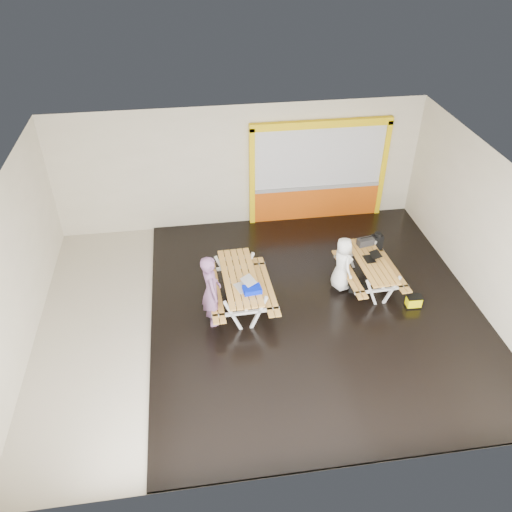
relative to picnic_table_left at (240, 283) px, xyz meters
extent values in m
cube|color=beige|center=(0.45, -0.37, -0.66)|extent=(10.00, 8.00, 0.01)
cube|color=white|center=(0.45, -0.37, 2.85)|extent=(10.00, 8.00, 0.01)
cube|color=beige|center=(0.45, 3.64, 1.09)|extent=(10.00, 0.01, 3.50)
cube|color=beige|center=(0.45, -4.37, 1.09)|extent=(10.00, 0.01, 3.50)
cube|color=beige|center=(-4.56, -0.37, 1.09)|extent=(0.01, 8.00, 3.50)
cube|color=beige|center=(5.45, -0.37, 1.09)|extent=(0.01, 8.00, 3.50)
cube|color=black|center=(1.70, -0.37, -0.63)|extent=(7.50, 7.98, 0.05)
cube|color=#D2520D|center=(2.65, 3.56, -0.16)|extent=(3.60, 0.12, 1.00)
cube|color=gray|center=(2.65, 3.56, 0.37)|extent=(3.60, 0.14, 0.10)
cube|color=silver|center=(2.65, 3.57, 1.28)|extent=(3.60, 0.08, 1.72)
cube|color=yellow|center=(0.78, 3.55, 0.79)|extent=(0.14, 0.16, 2.90)
cube|color=yellow|center=(4.52, 3.55, 0.79)|extent=(0.14, 0.16, 2.90)
cube|color=yellow|center=(2.65, 3.55, 2.24)|extent=(3.88, 0.16, 0.20)
cube|color=gold|center=(-0.31, -0.01, 0.18)|extent=(0.21, 2.16, 0.04)
cube|color=gold|center=(-0.15, -0.01, 0.18)|extent=(0.21, 2.16, 0.04)
cube|color=gold|center=(0.00, 0.00, 0.18)|extent=(0.21, 2.16, 0.04)
cube|color=gold|center=(0.15, 0.01, 0.18)|extent=(0.21, 2.16, 0.04)
cube|color=gold|center=(0.31, 0.01, 0.18)|extent=(0.21, 2.16, 0.04)
cube|color=white|center=(-0.25, -0.83, -0.20)|extent=(0.40, 0.08, 0.87)
cube|color=white|center=(0.31, -0.81, -0.20)|extent=(0.40, 0.08, 0.87)
cube|color=white|center=(0.03, -0.82, -0.15)|extent=(1.48, 0.12, 0.06)
cube|color=white|center=(0.03, -0.82, 0.13)|extent=(0.73, 0.09, 0.06)
cube|color=white|center=(-0.31, 0.81, -0.20)|extent=(0.40, 0.08, 0.87)
cube|color=white|center=(0.25, 0.83, -0.20)|extent=(0.40, 0.08, 0.87)
cube|color=white|center=(-0.03, 0.82, -0.15)|extent=(1.48, 0.12, 0.06)
cube|color=white|center=(-0.03, 0.82, 0.13)|extent=(0.73, 0.09, 0.06)
cube|color=white|center=(0.00, 0.00, -0.04)|extent=(0.13, 1.77, 0.06)
cube|color=gold|center=(-0.67, -0.02, -0.14)|extent=(0.20, 2.16, 0.04)
cube|color=gold|center=(-0.52, -0.02, -0.14)|extent=(0.20, 2.16, 0.04)
cube|color=gold|center=(0.52, 0.02, -0.14)|extent=(0.20, 2.16, 0.04)
cube|color=gold|center=(0.67, 0.02, -0.14)|extent=(0.20, 2.16, 0.04)
cube|color=gold|center=(2.91, 0.26, 0.09)|extent=(0.22, 1.92, 0.04)
cube|color=gold|center=(3.05, 0.27, 0.09)|extent=(0.22, 1.92, 0.04)
cube|color=gold|center=(3.18, 0.28, 0.09)|extent=(0.22, 1.92, 0.04)
cube|color=gold|center=(3.32, 0.28, 0.09)|extent=(0.22, 1.92, 0.04)
cube|color=gold|center=(3.45, 0.29, 0.09)|extent=(0.22, 1.92, 0.04)
cube|color=white|center=(2.97, -0.47, -0.25)|extent=(0.36, 0.08, 0.77)
cube|color=white|center=(3.47, -0.44, -0.25)|extent=(0.36, 0.08, 0.77)
cube|color=white|center=(3.22, -0.45, -0.20)|extent=(1.32, 0.13, 0.06)
cube|color=white|center=(3.22, -0.45, 0.05)|extent=(0.65, 0.09, 0.06)
cube|color=white|center=(2.89, 0.99, -0.25)|extent=(0.36, 0.08, 0.77)
cube|color=white|center=(3.39, 1.02, -0.25)|extent=(0.36, 0.08, 0.77)
cube|color=white|center=(3.14, 1.00, -0.20)|extent=(1.32, 0.13, 0.06)
cube|color=white|center=(3.14, 1.00, 0.05)|extent=(0.65, 0.09, 0.06)
cube|color=white|center=(3.18, 0.28, -0.10)|extent=(0.14, 1.58, 0.06)
cube|color=gold|center=(2.59, 0.24, -0.20)|extent=(0.22, 1.92, 0.04)
cube|color=gold|center=(2.72, 0.25, -0.20)|extent=(0.22, 1.92, 0.04)
cube|color=gold|center=(3.64, 0.30, -0.20)|extent=(0.22, 1.92, 0.04)
cube|color=gold|center=(3.77, 0.31, -0.20)|extent=(0.22, 1.92, 0.04)
imported|color=#734B73|center=(-0.68, -0.47, 0.24)|extent=(0.49, 0.69, 1.78)
imported|color=white|center=(2.44, 0.21, 0.14)|extent=(0.56, 0.74, 1.36)
cube|color=silver|center=(0.00, -0.41, 0.21)|extent=(0.37, 0.44, 0.02)
cube|color=silver|center=(0.15, -0.35, 0.34)|extent=(0.35, 0.43, 0.07)
cube|color=silver|center=(0.14, -0.35, 0.34)|extent=(0.30, 0.38, 0.06)
cube|color=black|center=(3.14, 0.33, 0.12)|extent=(0.25, 0.34, 0.02)
cube|color=black|center=(3.28, 0.34, 0.23)|extent=(0.23, 0.34, 0.06)
cube|color=silver|center=(3.28, 0.34, 0.23)|extent=(0.20, 0.30, 0.05)
cube|color=#0117C6|center=(0.20, -0.57, 0.26)|extent=(0.41, 0.31, 0.11)
cube|color=black|center=(3.23, 0.93, 0.20)|extent=(0.43, 0.27, 0.18)
cylinder|color=black|center=(3.23, 0.93, 0.33)|extent=(0.30, 0.08, 0.02)
cube|color=black|center=(3.62, 1.14, 0.01)|extent=(0.30, 0.21, 0.41)
cylinder|color=black|center=(3.62, 1.14, 0.23)|extent=(0.20, 0.20, 0.10)
cube|color=black|center=(2.87, 0.10, -0.53)|extent=(0.50, 0.44, 0.16)
cube|color=black|center=(3.95, -0.67, -0.59)|extent=(0.35, 0.24, 0.03)
cube|color=#E7D900|center=(3.95, -0.67, -0.46)|extent=(0.34, 0.22, 0.26)
cube|color=black|center=(3.95, -0.67, -0.32)|extent=(0.35, 0.24, 0.03)
camera|label=1|loc=(-0.95, -9.04, 7.32)|focal=36.09mm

